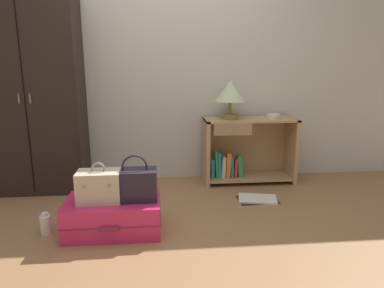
{
  "coord_description": "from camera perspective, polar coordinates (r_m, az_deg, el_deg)",
  "views": [
    {
      "loc": [
        -0.07,
        -2.41,
        1.3
      ],
      "look_at": [
        0.23,
        0.76,
        0.55
      ],
      "focal_mm": 32.96,
      "sensor_mm": 36.0,
      "label": 1
    }
  ],
  "objects": [
    {
      "name": "ground_plane",
      "position": [
        2.74,
        -3.35,
        -15.14
      ],
      "size": [
        9.0,
        9.0,
        0.0
      ],
      "primitive_type": "plane",
      "color": "#9E7047"
    },
    {
      "name": "back_wall",
      "position": [
        3.91,
        -4.44,
        13.24
      ],
      "size": [
        6.4,
        0.1,
        2.6
      ],
      "primitive_type": "cube",
      "color": "beige",
      "rests_on": "ground_plane"
    },
    {
      "name": "wardrobe",
      "position": [
        3.83,
        -24.3,
        7.1
      ],
      "size": [
        0.93,
        0.47,
        1.93
      ],
      "color": "black",
      "rests_on": "ground_plane"
    },
    {
      "name": "bookshelf",
      "position": [
        3.89,
        8.6,
        -0.98
      ],
      "size": [
        0.98,
        0.38,
        0.7
      ],
      "color": "tan",
      "rests_on": "ground_plane"
    },
    {
      "name": "table_lamp",
      "position": [
        3.74,
        6.22,
        8.24
      ],
      "size": [
        0.31,
        0.31,
        0.4
      ],
      "color": "olive",
      "rests_on": "bookshelf"
    },
    {
      "name": "bowl",
      "position": [
        3.86,
        12.99,
        4.39
      ],
      "size": [
        0.14,
        0.14,
        0.05
      ],
      "primitive_type": "cylinder",
      "color": "silver",
      "rests_on": "bookshelf"
    },
    {
      "name": "suitcase_large",
      "position": [
        2.87,
        -12.58,
        -11.18
      ],
      "size": [
        0.73,
        0.47,
        0.26
      ],
      "color": "#DB2860",
      "rests_on": "ground_plane"
    },
    {
      "name": "train_case",
      "position": [
        2.76,
        -14.8,
        -6.64
      ],
      "size": [
        0.32,
        0.22,
        0.31
      ],
      "color": "beige",
      "rests_on": "suitcase_large"
    },
    {
      "name": "handbag",
      "position": [
        2.74,
        -9.16,
        -6.44
      ],
      "size": [
        0.33,
        0.19,
        0.36
      ],
      "color": "#231E2D",
      "rests_on": "suitcase_large"
    },
    {
      "name": "bottle",
      "position": [
        3.0,
        -22.59,
        -11.86
      ],
      "size": [
        0.08,
        0.08,
        0.17
      ],
      "color": "white",
      "rests_on": "ground_plane"
    },
    {
      "name": "open_book_on_floor",
      "position": [
        3.48,
        10.56,
        -8.73
      ],
      "size": [
        0.4,
        0.3,
        0.02
      ],
      "color": "white",
      "rests_on": "ground_plane"
    }
  ]
}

